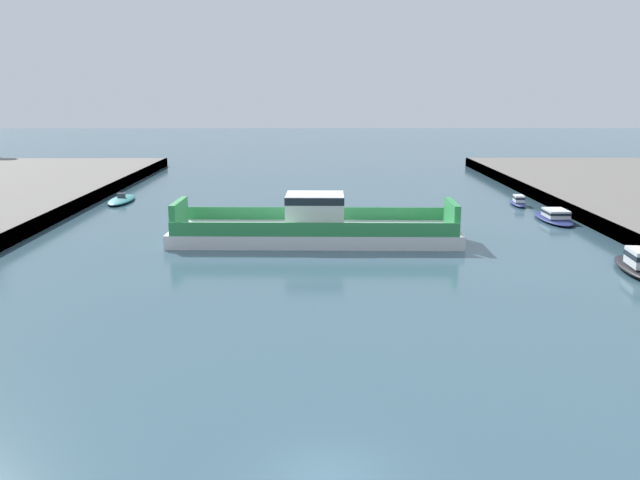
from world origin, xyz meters
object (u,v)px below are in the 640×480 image
Objects in this scene: moored_boat_near_left at (122,200)px; moored_boat_far_left at (518,201)px; moored_boat_mid_right at (640,264)px; chain_ferry at (315,227)px; moored_boat_mid_left at (554,216)px.

moored_boat_far_left is at bearing -3.46° from moored_boat_near_left.
moored_boat_near_left is at bearing 176.54° from moored_boat_far_left.
moored_boat_mid_right reaches higher than moored_boat_far_left.
moored_boat_far_left is at bearing 37.88° from chain_ferry.
moored_boat_mid_right is (22.00, -10.21, -0.51)m from chain_ferry.
moored_boat_near_left is 43.54m from moored_boat_far_left.
moored_boat_mid_left is 1.06× the size of moored_boat_mid_right.
chain_ferry reaches higher than moored_boat_mid_left.
chain_ferry is at bearing -42.48° from moored_boat_near_left.
moored_boat_far_left is (21.95, 17.07, -0.73)m from chain_ferry.
moored_boat_mid_left reaches higher than moored_boat_far_left.
moored_boat_mid_right is at bearing -89.88° from moored_boat_far_left.
moored_boat_near_left is 1.51× the size of moored_boat_far_left.
chain_ferry is 4.74× the size of moored_boat_far_left.
moored_boat_mid_right reaches higher than moored_boat_mid_left.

